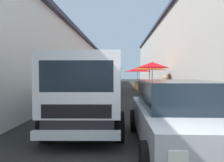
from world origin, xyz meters
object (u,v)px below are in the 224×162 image
(fruit_stall_far_right, at_px, (98,72))
(vendor_by_crates, at_px, (165,93))
(parked_scooter, at_px, (102,91))
(fruit_stall_near_right, at_px, (138,71))
(hatchback_car, at_px, (179,114))
(fruit_stall_near_left, at_px, (152,71))
(delivery_truck, at_px, (86,95))
(fruit_stall_far_left, at_px, (103,73))
(fruit_stall_mid_lane, at_px, (150,70))
(plastic_stool, at_px, (159,91))

(fruit_stall_far_right, distance_m, vendor_by_crates, 3.03)
(vendor_by_crates, height_order, parked_scooter, vendor_by_crates)
(fruit_stall_near_right, bearing_deg, hatchback_car, 178.43)
(fruit_stall_near_left, xyz_separation_m, vendor_by_crates, (-5.52, 0.35, -0.93))
(vendor_by_crates, bearing_deg, parked_scooter, 27.34)
(delivery_truck, bearing_deg, fruit_stall_near_right, -9.50)
(hatchback_car, distance_m, delivery_truck, 2.43)
(fruit_stall_far_left, relative_size, parked_scooter, 1.38)
(hatchback_car, height_order, vendor_by_crates, vendor_by_crates)
(fruit_stall_mid_lane, bearing_deg, fruit_stall_near_left, 175.14)
(fruit_stall_far_left, bearing_deg, fruit_stall_mid_lane, -79.68)
(fruit_stall_near_left, distance_m, parked_scooter, 3.62)
(fruit_stall_far_right, bearing_deg, hatchback_car, -153.58)
(fruit_stall_mid_lane, bearing_deg, delivery_truck, 163.94)
(hatchback_car, bearing_deg, fruit_stall_far_left, 12.90)
(fruit_stall_near_right, bearing_deg, fruit_stall_near_left, -177.64)
(fruit_stall_near_right, height_order, fruit_stall_far_left, fruit_stall_near_right)
(fruit_stall_near_right, height_order, fruit_stall_mid_lane, fruit_stall_mid_lane)
(fruit_stall_mid_lane, bearing_deg, fruit_stall_far_right, 156.87)
(hatchback_car, height_order, parked_scooter, hatchback_car)
(plastic_stool, bearing_deg, fruit_stall_near_left, 155.49)
(delivery_truck, bearing_deg, fruit_stall_near_left, -20.55)
(fruit_stall_near_right, distance_m, fruit_stall_near_left, 7.90)
(fruit_stall_far_left, distance_m, delivery_truck, 10.68)
(fruit_stall_near_right, distance_m, fruit_stall_far_left, 6.06)
(fruit_stall_far_right, distance_m, plastic_stool, 7.17)
(fruit_stall_near_right, distance_m, plastic_stool, 6.62)
(vendor_by_crates, bearing_deg, fruit_stall_mid_lane, -4.08)
(fruit_stall_mid_lane, relative_size, hatchback_car, 0.69)
(fruit_stall_near_right, bearing_deg, fruit_stall_mid_lane, -172.22)
(fruit_stall_near_right, relative_size, fruit_stall_far_right, 1.22)
(fruit_stall_far_right, xyz_separation_m, plastic_stool, (5.95, -3.75, -1.37))
(fruit_stall_near_left, relative_size, parked_scooter, 1.47)
(fruit_stall_far_right, xyz_separation_m, vendor_by_crates, (-1.12, -2.70, -0.81))
(delivery_truck, bearing_deg, parked_scooter, 2.60)
(fruit_stall_far_left, height_order, vendor_by_crates, fruit_stall_far_left)
(delivery_truck, bearing_deg, fruit_stall_far_left, 2.62)
(fruit_stall_near_left, xyz_separation_m, fruit_stall_mid_lane, (3.40, -0.29, 0.14))
(fruit_stall_far_left, distance_m, vendor_by_crates, 8.84)
(fruit_stall_near_right, relative_size, delivery_truck, 0.56)
(fruit_stall_near_right, relative_size, plastic_stool, 6.44)
(parked_scooter, relative_size, plastic_stool, 3.82)
(fruit_stall_mid_lane, bearing_deg, plastic_stool, -167.33)
(delivery_truck, height_order, parked_scooter, delivery_truck)
(fruit_stall_far_right, xyz_separation_m, fruit_stall_near_left, (4.40, -3.05, 0.11))
(fruit_stall_far_right, bearing_deg, plastic_stool, -32.22)
(parked_scooter, bearing_deg, vendor_by_crates, -152.66)
(fruit_stall_far_left, xyz_separation_m, vendor_by_crates, (-8.24, -3.11, -0.79))
(fruit_stall_near_right, xyz_separation_m, delivery_truck, (-15.83, 2.65, -0.84))
(fruit_stall_far_left, distance_m, plastic_stool, 4.53)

